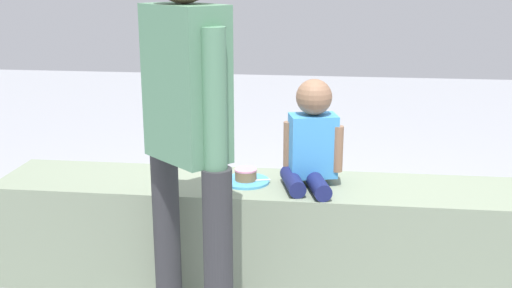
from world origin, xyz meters
The scene contains 12 objects.
ground_plane centered at (0.00, 0.00, 0.00)m, with size 12.00×12.00×0.00m, color #96989F.
concrete_ledge centered at (0.00, 0.00, 0.25)m, with size 2.90×0.45×0.50m, color gray.
child_seated centered at (0.00, 0.01, 0.71)m, with size 0.29×0.34×0.48m.
adult_standing centered at (-0.45, -0.48, 0.94)m, with size 0.37×0.36×1.57m.
cake_plate centered at (-0.30, 0.00, 0.52)m, with size 0.22×0.22×0.07m.
gift_bag centered at (0.67, 0.43, 0.17)m, with size 0.25×0.10×0.39m.
water_bottle_near_gift centered at (0.74, 0.83, 0.10)m, with size 0.06×0.06×0.21m.
water_bottle_far_side centered at (-0.34, 0.70, 0.10)m, with size 0.06×0.06×0.22m.
party_cup_red centered at (0.38, 0.51, 0.05)m, with size 0.08×0.08×0.10m, color red.
cake_box_white centered at (0.07, 0.98, 0.06)m, with size 0.29×0.32×0.11m, color white.
handbag_black_leather centered at (-0.87, 1.08, 0.11)m, with size 0.27×0.13×0.31m.
handbag_brown_canvas centered at (-0.96, 0.57, 0.13)m, with size 0.26×0.14×0.35m.
Camera 1 is at (0.09, -2.74, 1.45)m, focal length 44.40 mm.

